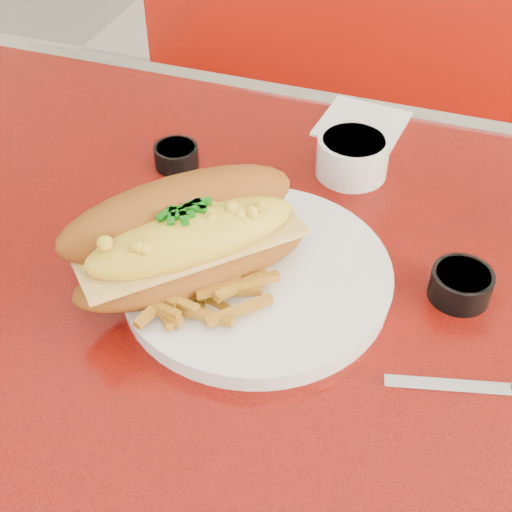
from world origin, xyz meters
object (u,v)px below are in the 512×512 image
(diner_table, at_px, (246,378))
(fork, at_px, (306,293))
(mac_hoagie, at_px, (188,237))
(sauce_cup_left, at_px, (176,155))
(gravy_ramekin, at_px, (352,155))
(booth_bench_far, at_px, (365,199))
(dinner_plate, at_px, (256,276))
(sauce_cup_right, at_px, (461,284))
(knife, at_px, (502,389))

(diner_table, distance_m, fork, 0.20)
(mac_hoagie, xyz_separation_m, sauce_cup_left, (-0.10, 0.20, -0.05))
(gravy_ramekin, height_order, sauce_cup_left, gravy_ramekin)
(diner_table, xyz_separation_m, gravy_ramekin, (0.06, 0.23, 0.19))
(booth_bench_far, relative_size, gravy_ramekin, 10.57)
(booth_bench_far, bearing_deg, diner_table, -90.00)
(dinner_plate, bearing_deg, sauce_cup_right, 14.34)
(dinner_plate, bearing_deg, knife, -12.51)
(dinner_plate, bearing_deg, booth_bench_far, 90.86)
(gravy_ramekin, relative_size, knife, 0.63)
(mac_hoagie, distance_m, knife, 0.33)
(dinner_plate, relative_size, knife, 2.08)
(mac_hoagie, height_order, sauce_cup_left, mac_hoagie)
(gravy_ramekin, distance_m, sauce_cup_left, 0.22)
(gravy_ramekin, relative_size, sauce_cup_left, 1.58)
(knife, bearing_deg, dinner_plate, 153.65)
(booth_bench_far, distance_m, sauce_cup_right, 0.93)
(sauce_cup_right, bearing_deg, gravy_ramekin, 131.73)
(mac_hoagie, xyz_separation_m, sauce_cup_right, (0.27, 0.08, -0.05))
(fork, bearing_deg, knife, -112.94)
(diner_table, relative_size, dinner_plate, 3.29)
(mac_hoagie, relative_size, sauce_cup_left, 3.67)
(diner_table, xyz_separation_m, booth_bench_far, (0.00, 0.81, -0.32))
(diner_table, height_order, gravy_ramekin, gravy_ramekin)
(diner_table, height_order, booth_bench_far, booth_bench_far)
(diner_table, height_order, sauce_cup_left, sauce_cup_left)
(booth_bench_far, bearing_deg, gravy_ramekin, -84.09)
(fork, relative_size, sauce_cup_left, 2.11)
(dinner_plate, xyz_separation_m, mac_hoagie, (-0.06, -0.02, 0.06))
(booth_bench_far, xyz_separation_m, knife, (0.27, -0.86, 0.49))
(knife, bearing_deg, diner_table, 155.02)
(booth_bench_far, height_order, sauce_cup_right, booth_bench_far)
(mac_hoagie, bearing_deg, booth_bench_far, 41.21)
(mac_hoagie, bearing_deg, knife, -51.17)
(knife, bearing_deg, sauce_cup_right, 102.24)
(sauce_cup_left, bearing_deg, booth_bench_far, 76.30)
(fork, bearing_deg, sauce_cup_left, 39.16)
(diner_table, bearing_deg, gravy_ramekin, 75.56)
(fork, relative_size, gravy_ramekin, 1.34)
(fork, distance_m, gravy_ramekin, 0.24)
(diner_table, relative_size, gravy_ramekin, 10.83)
(sauce_cup_right, xyz_separation_m, knife, (0.05, -0.11, -0.02))
(booth_bench_far, distance_m, sauce_cup_left, 0.82)
(mac_hoagie, distance_m, fork, 0.13)
(fork, bearing_deg, booth_bench_far, -6.22)
(mac_hoagie, bearing_deg, diner_table, -24.24)
(booth_bench_far, xyz_separation_m, dinner_plate, (0.01, -0.81, 0.49))
(booth_bench_far, bearing_deg, knife, -72.61)
(diner_table, distance_m, knife, 0.32)
(diner_table, relative_size, sauce_cup_left, 17.07)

